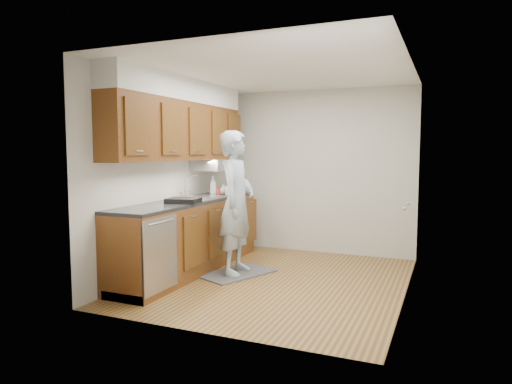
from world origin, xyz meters
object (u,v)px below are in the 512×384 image
Objects in this scene: soap_bottle_a at (213,186)px; soda_can at (218,192)px; person at (237,193)px; soap_bottle_c at (223,189)px; dish_rack at (183,200)px; soap_bottle_b at (229,188)px.

soda_can is at bearing -36.91° from soap_bottle_a.
person is 0.92m from soap_bottle_c.
person is at bearing 29.14° from dish_rack.
soap_bottle_b is at bearing 75.63° from dish_rack.
soap_bottle_a is at bearing 87.44° from dish_rack.
dish_rack is (0.05, -1.16, -0.05)m from soap_bottle_c.
soap_bottle_c is at bearing 39.06° from soap_bottle_a.
dish_rack is at bearing -93.05° from soap_bottle_b.
dish_rack is (-0.06, -1.14, -0.07)m from soap_bottle_b.
person reaches higher than soap_bottle_c.
soap_bottle_a is at bearing 143.09° from soda_can.
soda_can is (-0.54, 0.53, -0.05)m from person.
soda_can is at bearing -115.49° from soap_bottle_b.
person is 7.67× the size of soap_bottle_a.
soap_bottle_b reaches higher than soap_bottle_c.
dish_rack is (0.16, -1.07, -0.10)m from soap_bottle_a.
person is 0.93m from soap_bottle_a.
person reaches higher than dish_rack.
soap_bottle_a is 1.76× the size of soap_bottle_c.
soap_bottle_a is 0.16m from soap_bottle_c.
person reaches higher than soap_bottle_a.
person is at bearing -43.11° from soap_bottle_a.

